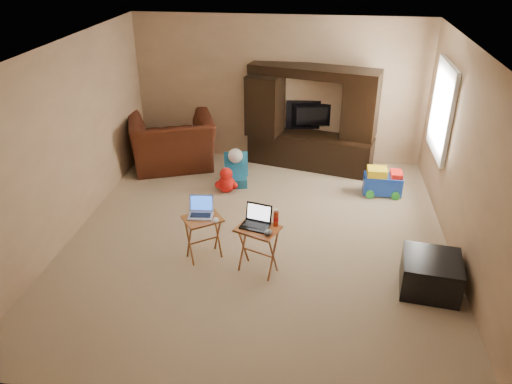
# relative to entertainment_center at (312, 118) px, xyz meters

# --- Properties ---
(floor) EXTENTS (5.50, 5.50, 0.00)m
(floor) POSITION_rel_entertainment_center_xyz_m (-0.59, -2.45, -0.87)
(floor) COLOR tan
(floor) RESTS_ON ground
(ceiling) EXTENTS (5.50, 5.50, 0.00)m
(ceiling) POSITION_rel_entertainment_center_xyz_m (-0.59, -2.45, 1.63)
(ceiling) COLOR silver
(ceiling) RESTS_ON ground
(wall_back) EXTENTS (5.00, 0.00, 5.00)m
(wall_back) POSITION_rel_entertainment_center_xyz_m (-0.59, 0.30, 0.38)
(wall_back) COLOR tan
(wall_back) RESTS_ON ground
(wall_front) EXTENTS (5.00, 0.00, 5.00)m
(wall_front) POSITION_rel_entertainment_center_xyz_m (-0.59, -5.20, 0.38)
(wall_front) COLOR tan
(wall_front) RESTS_ON ground
(wall_left) EXTENTS (0.00, 5.50, 5.50)m
(wall_left) POSITION_rel_entertainment_center_xyz_m (-3.09, -2.45, 0.38)
(wall_left) COLOR tan
(wall_left) RESTS_ON ground
(wall_right) EXTENTS (0.00, 5.50, 5.50)m
(wall_right) POSITION_rel_entertainment_center_xyz_m (1.91, -2.45, 0.38)
(wall_right) COLOR tan
(wall_right) RESTS_ON ground
(window_pane) EXTENTS (0.00, 1.20, 1.20)m
(window_pane) POSITION_rel_entertainment_center_xyz_m (1.89, -0.90, 0.53)
(window_pane) COLOR white
(window_pane) RESTS_ON ground
(window_frame) EXTENTS (0.06, 1.14, 1.34)m
(window_frame) POSITION_rel_entertainment_center_xyz_m (1.87, -0.90, 0.53)
(window_frame) COLOR white
(window_frame) RESTS_ON ground
(entertainment_center) EXTENTS (2.20, 1.03, 1.75)m
(entertainment_center) POSITION_rel_entertainment_center_xyz_m (0.00, 0.00, 0.00)
(entertainment_center) COLOR black
(entertainment_center) RESTS_ON floor
(television) EXTENTS (0.90, 0.23, 0.51)m
(television) POSITION_rel_entertainment_center_xyz_m (0.00, 0.21, -0.04)
(television) COLOR black
(television) RESTS_ON entertainment_center
(recliner) EXTENTS (1.73, 1.63, 0.90)m
(recliner) POSITION_rel_entertainment_center_xyz_m (-2.37, -0.34, -0.42)
(recliner) COLOR #481B0F
(recliner) RESTS_ON floor
(child_rocker) EXTENTS (0.48, 0.52, 0.51)m
(child_rocker) POSITION_rel_entertainment_center_xyz_m (-1.18, -0.91, -0.62)
(child_rocker) COLOR #165A7D
(child_rocker) RESTS_ON floor
(plush_toy) EXTENTS (0.38, 0.31, 0.42)m
(plush_toy) POSITION_rel_entertainment_center_xyz_m (-1.26, -1.18, -0.66)
(plush_toy) COLOR red
(plush_toy) RESTS_ON floor
(push_toy) EXTENTS (0.60, 0.43, 0.45)m
(push_toy) POSITION_rel_entertainment_center_xyz_m (1.17, -0.93, -0.65)
(push_toy) COLOR blue
(push_toy) RESTS_ON floor
(ottoman) EXTENTS (0.72, 0.72, 0.41)m
(ottoman) POSITION_rel_entertainment_center_xyz_m (1.51, -3.26, -0.67)
(ottoman) COLOR black
(ottoman) RESTS_ON floor
(tray_table_left) EXTENTS (0.56, 0.54, 0.57)m
(tray_table_left) POSITION_rel_entertainment_center_xyz_m (-1.20, -2.99, -0.59)
(tray_table_left) COLOR #A45627
(tray_table_left) RESTS_ON floor
(tray_table_right) EXTENTS (0.58, 0.53, 0.61)m
(tray_table_right) POSITION_rel_entertainment_center_xyz_m (-0.49, -3.19, -0.57)
(tray_table_right) COLOR #A25127
(tray_table_right) RESTS_ON floor
(laptop_left) EXTENTS (0.32, 0.28, 0.24)m
(laptop_left) POSITION_rel_entertainment_center_xyz_m (-1.23, -2.96, -0.18)
(laptop_left) COLOR #AEAEB3
(laptop_left) RESTS_ON tray_table_left
(laptop_right) EXTENTS (0.37, 0.33, 0.24)m
(laptop_right) POSITION_rel_entertainment_center_xyz_m (-0.53, -3.17, -0.14)
(laptop_right) COLOR black
(laptop_right) RESTS_ON tray_table_right
(mouse_left) EXTENTS (0.10, 0.13, 0.05)m
(mouse_left) POSITION_rel_entertainment_center_xyz_m (-1.02, -3.06, -0.28)
(mouse_left) COLOR white
(mouse_left) RESTS_ON tray_table_left
(mouse_right) EXTENTS (0.11, 0.14, 0.05)m
(mouse_right) POSITION_rel_entertainment_center_xyz_m (-0.36, -3.31, -0.24)
(mouse_right) COLOR #46484C
(mouse_right) RESTS_ON tray_table_right
(water_bottle) EXTENTS (0.06, 0.06, 0.19)m
(water_bottle) POSITION_rel_entertainment_center_xyz_m (-0.29, -3.11, -0.17)
(water_bottle) COLOR red
(water_bottle) RESTS_ON tray_table_right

